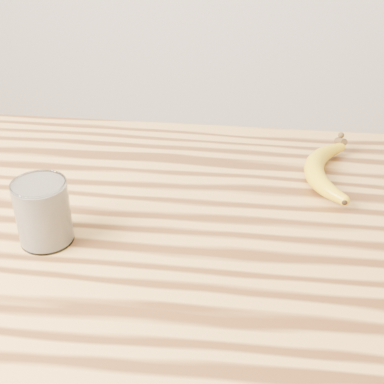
# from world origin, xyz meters

# --- Properties ---
(table) EXTENTS (1.20, 0.80, 0.90)m
(table) POSITION_xyz_m (0.00, 0.00, 0.77)
(table) COLOR #B88844
(table) RESTS_ON ground
(smoothie_glass) EXTENTS (0.09, 0.09, 0.11)m
(smoothie_glass) POSITION_xyz_m (-0.25, -0.10, 0.96)
(smoothie_glass) COLOR white
(smoothie_glass) RESTS_ON table
(banana) EXTENTS (0.14, 0.34, 0.04)m
(banana) POSITION_xyz_m (0.21, 0.17, 0.92)
(banana) COLOR gold
(banana) RESTS_ON table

